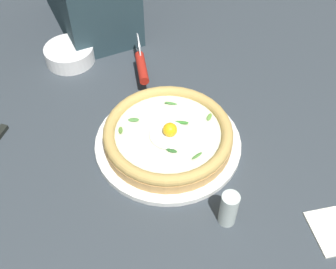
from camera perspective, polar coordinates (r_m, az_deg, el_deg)
The scene contains 6 objects.
ground_plane at distance 0.85m, azimuth -1.84°, elevation -3.52°, with size 2.40×2.40×0.03m, color #333B42.
pizza_plate at distance 0.85m, azimuth -0.00°, elevation -1.16°, with size 0.30×0.30×0.01m, color white.
pizza at distance 0.83m, azimuth 0.00°, elevation 0.04°, with size 0.27×0.27×0.06m.
side_bowl at distance 1.07m, azimuth -13.69°, elevation 10.95°, with size 0.12×0.12×0.04m, color white.
pizza_cutter at distance 0.99m, azimuth -3.99°, elevation 10.12°, with size 0.16×0.02×0.08m.
pepper_shaker at distance 0.72m, azimuth 8.54°, elevation -10.33°, with size 0.03×0.03×0.08m, color silver.
Camera 1 is at (0.52, -0.05, 0.65)m, focal length 43.23 mm.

